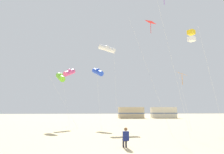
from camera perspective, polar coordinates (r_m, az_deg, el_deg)
name	(u,v)px	position (r m, az deg, el deg)	size (l,w,h in m)	color
kite_flyer_standing	(126,137)	(12.20, 3.82, -16.43)	(0.35, 0.51, 1.16)	navy
kite_diamond_orange	(182,75)	(23.13, 19.02, 0.41)	(1.22, 1.22, 6.20)	silver
kite_tube_white	(107,49)	(29.63, -1.41, 7.97)	(2.84, 2.38, 11.58)	silver
kite_box_gold	(191,36)	(22.23, 21.36, 10.67)	(2.86, 2.71, 10.05)	silver
kite_tube_lime	(60,77)	(26.08, -14.23, 0.04)	(3.42, 3.67, 6.90)	silver
kite_tube_rainbow	(69,72)	(29.86, -11.89, 1.28)	(1.87, 2.56, 8.16)	silver
kite_diamond_scarlet	(150,26)	(21.63, 10.71, 13.75)	(3.23, 3.03, 11.25)	silver
kite_tube_blue	(98,72)	(28.23, -4.01, 1.47)	(1.65, 2.56, 8.05)	silver
rv_van_tan	(131,113)	(52.88, 5.33, -9.93)	(6.46, 2.41, 2.80)	#C6B28C
rv_van_cream	(164,113)	(55.18, 14.23, -9.66)	(6.57, 2.72, 2.80)	beige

